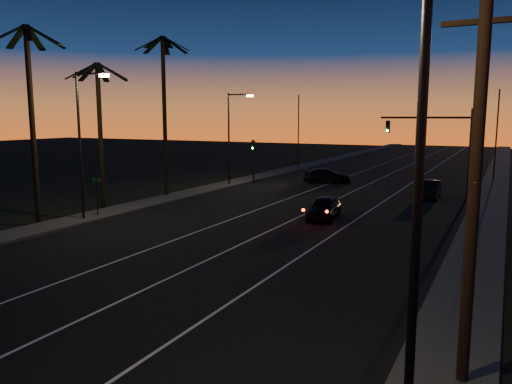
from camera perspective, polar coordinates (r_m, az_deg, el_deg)
The scene contains 21 objects.
road at distance 34.98m, azimuth 6.01°, elevation -1.93°, with size 20.00×170.00×0.01m, color black.
sidewalk_left at distance 40.28m, azimuth -9.03°, elevation -0.49°, with size 2.40×170.00×0.16m, color #353532.
sidewalk_right at distance 32.76m, azimuth 24.65°, elevation -3.26°, with size 2.40×170.00×0.16m, color #353532.
lane_stripe_left at distance 36.13m, azimuth 1.56°, elevation -1.52°, with size 0.12×160.00×0.01m, color silver.
lane_stripe_mid at distance 34.80m, azimuth 6.78°, elevation -1.97°, with size 0.12×160.00×0.01m, color silver.
lane_stripe_right at distance 33.78m, azimuth 12.36°, elevation -2.44°, with size 0.12×160.00×0.01m, color silver.
palm_near at distance 31.99m, azimuth -24.33°, elevation 9.11°, with size 4.25×4.16×11.53m.
palm_mid at distance 36.48m, azimuth -17.44°, elevation 8.03°, with size 4.25×4.16×10.03m.
palm_far at distance 40.40m, azimuth -10.45°, elevation 10.23°, with size 4.25×4.16×12.53m.
streetlight_left_near at distance 31.90m, azimuth -19.17°, elevation 6.25°, with size 2.55×0.26×9.00m.
streetlight_left_far at distance 46.25m, azimuth -2.79°, elevation 6.98°, with size 2.55×0.26×8.50m.
streetlight_right_near at distance 8.35m, azimuth 16.06°, elevation 1.03°, with size 2.55×0.26×9.00m.
street_sign at distance 33.00m, azimuth -17.73°, elevation -0.02°, with size 0.70×0.06×2.60m.
utility_pole at distance 12.20m, azimuth 23.84°, elevation 2.89°, with size 2.20×0.28×10.00m.
signal_mast at distance 42.47m, azimuth 20.15°, elevation 5.94°, with size 7.10×0.41×7.00m.
signal_post at distance 47.53m, azimuth -0.34°, elevation 4.41°, with size 0.28×0.37×4.20m.
far_pole_left at distance 61.71m, azimuth 4.86°, elevation 6.84°, with size 0.14×0.14×9.00m, color black.
far_pole_right at distance 54.18m, azimuth 25.78°, elevation 5.78°, with size 0.14×0.14×9.00m, color black.
lead_car at distance 31.69m, azimuth 7.76°, elevation -1.76°, with size 2.16×4.76×1.40m.
right_car at distance 41.50m, azimuth 19.20°, elevation 0.28°, with size 1.58×4.26×1.39m.
cross_car at distance 48.84m, azimuth 8.13°, elevation 1.85°, with size 5.08×3.43×1.37m.
Camera 1 is at (12.25, -2.13, 6.38)m, focal length 35.00 mm.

